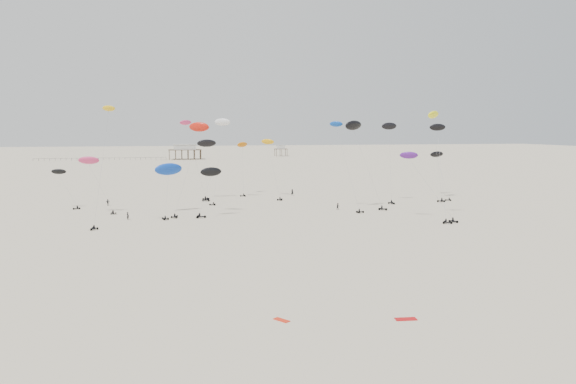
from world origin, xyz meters
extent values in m
plane|color=beige|center=(0.00, 200.00, 0.00)|extent=(900.00, 900.00, 0.00)
cube|color=brown|center=(-10.00, 350.00, 6.15)|extent=(21.00, 13.00, 0.30)
cube|color=silver|center=(-10.00, 350.00, 7.90)|extent=(14.00, 8.40, 3.20)
cube|color=#B2B2AD|center=(-10.00, 350.00, 9.65)|extent=(15.00, 9.00, 0.30)
cube|color=brown|center=(60.00, 380.00, 5.15)|extent=(9.00, 7.00, 0.30)
cube|color=silver|center=(60.00, 380.00, 6.50)|extent=(5.60, 4.20, 2.40)
cube|color=#B2B2AD|center=(60.00, 380.00, 7.85)|extent=(6.00, 4.50, 0.30)
cube|color=black|center=(-62.00, 350.00, 1.45)|extent=(80.00, 0.10, 0.10)
cylinder|color=gray|center=(31.55, 89.35, 6.91)|extent=(0.03, 0.03, 16.14)
ellipsoid|color=#59198E|center=(28.12, 93.25, 13.80)|extent=(4.31, 3.18, 1.98)
cylinder|color=gray|center=(6.25, 134.15, 7.91)|extent=(0.03, 0.03, 17.62)
ellipsoid|color=#FFB10D|center=(5.44, 139.13, 15.87)|extent=(4.36, 4.12, 2.04)
cylinder|color=gray|center=(-1.17, 144.13, 7.35)|extent=(0.03, 0.03, 15.35)
ellipsoid|color=orange|center=(-0.73, 147.77, 14.82)|extent=(4.33, 3.90, 2.01)
cylinder|color=gray|center=(-36.02, 95.30, 11.84)|extent=(0.03, 0.03, 23.18)
ellipsoid|color=yellow|center=(-34.45, 97.94, 23.57)|extent=(3.32, 2.90, 1.51)
cylinder|color=gray|center=(34.47, 118.15, 10.10)|extent=(0.03, 0.03, 19.56)
ellipsoid|color=black|center=(35.04, 120.95, 20.25)|extent=(4.54, 1.89, 2.14)
cylinder|color=gray|center=(-15.30, 135.50, 10.66)|extent=(0.03, 0.03, 20.55)
ellipsoid|color=#E13570|center=(-17.86, 136.05, 21.23)|extent=(3.94, 3.14, 1.76)
cylinder|color=gray|center=(24.26, 107.77, 10.05)|extent=(0.03, 0.03, 20.03)
ellipsoid|color=black|center=(21.13, 109.88, 20.35)|extent=(6.03, 4.84, 2.84)
cylinder|color=gray|center=(34.43, 90.02, 9.96)|extent=(0.03, 0.03, 21.91)
ellipsoid|color=black|center=(36.00, 95.71, 19.86)|extent=(3.83, 1.65, 1.83)
cylinder|color=gray|center=(-38.25, 114.62, 6.04)|extent=(0.03, 0.03, 12.36)
ellipsoid|color=#E1356F|center=(-40.86, 116.22, 12.28)|extent=(5.12, 2.95, 2.39)
cylinder|color=gray|center=(53.35, 125.37, 5.93)|extent=(0.03, 0.03, 17.90)
ellipsoid|color=black|center=(55.03, 132.38, 12.06)|extent=(4.86, 2.84, 2.28)
cylinder|color=gray|center=(-9.81, 130.09, 10.59)|extent=(0.03, 0.03, 24.59)
ellipsoid|color=white|center=(-7.71, 136.95, 21.41)|extent=(4.83, 3.66, 2.25)
cylinder|color=gray|center=(18.91, 107.17, 10.39)|extent=(0.03, 0.03, 21.86)
ellipsoid|color=#0D44B1|center=(17.42, 111.96, 20.69)|extent=(3.49, 2.93, 1.65)
cylinder|color=gray|center=(-47.10, 124.90, 4.52)|extent=(0.03, 0.03, 9.44)
ellipsoid|color=black|center=(-49.23, 126.52, 9.06)|extent=(3.81, 2.14, 1.79)
cylinder|color=gray|center=(-12.49, 134.90, 7.66)|extent=(0.03, 0.03, 15.16)
ellipsoid|color=black|center=(-12.12, 138.01, 15.53)|extent=(5.66, 3.03, 2.70)
cylinder|color=gray|center=(-15.05, 104.10, 4.96)|extent=(0.03, 0.03, 9.00)
ellipsoid|color=black|center=(-13.75, 105.19, 10.00)|extent=(5.04, 2.53, 2.37)
cylinder|color=gray|center=(-23.49, 108.13, 4.77)|extent=(0.03, 0.03, 14.46)
ellipsoid|color=#0E3EBD|center=(-22.92, 114.04, 10.11)|extent=(7.20, 4.81, 3.34)
cylinder|color=gray|center=(-18.89, 106.61, 9.87)|extent=(0.03, 0.03, 19.77)
ellipsoid|color=red|center=(-15.97, 108.91, 19.93)|extent=(5.17, 4.01, 2.43)
cylinder|color=gray|center=(48.54, 119.57, 11.60)|extent=(0.03, 0.03, 22.51)
ellipsoid|color=#FFFB15|center=(48.61, 122.64, 23.39)|extent=(5.69, 5.06, 2.67)
imported|color=black|center=(-31.83, 104.21, 0.00)|extent=(0.84, 0.86, 1.97)
imported|color=black|center=(17.08, 108.74, 0.00)|extent=(0.96, 0.62, 1.88)
imported|color=black|center=(-38.14, 128.37, 0.00)|extent=(1.26, 0.81, 1.99)
imported|color=black|center=(12.82, 139.55, 0.00)|extent=(1.01, 0.98, 2.31)
cube|color=#BB0B0E|center=(-0.21, 31.64, 0.00)|extent=(2.29, 1.14, 0.08)
cube|color=red|center=(-12.72, 34.13, 0.00)|extent=(1.62, 1.87, 0.07)
camera|label=1|loc=(-24.17, -20.08, 19.41)|focal=35.00mm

